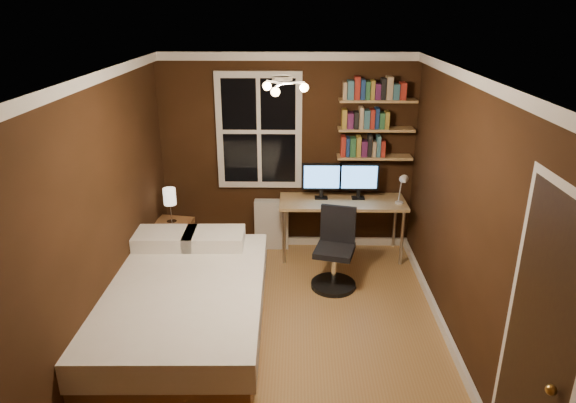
{
  "coord_description": "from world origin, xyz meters",
  "views": [
    {
      "loc": [
        0.12,
        -4.17,
        3.01
      ],
      "look_at": [
        0.04,
        0.45,
        1.24
      ],
      "focal_mm": 32.0,
      "sensor_mm": 36.0,
      "label": 1
    }
  ],
  "objects_px": {
    "nightstand": "(174,242)",
    "office_chair": "(335,258)",
    "bedside_lamp": "(170,206)",
    "desk": "(342,205)",
    "bed": "(177,310)",
    "monitor_left": "(322,181)",
    "desk_lamp": "(402,189)",
    "radiator": "(272,224)",
    "monitor_right": "(359,181)"
  },
  "relations": [
    {
      "from": "nightstand",
      "to": "office_chair",
      "type": "distance_m",
      "value": 2.03
    },
    {
      "from": "bedside_lamp",
      "to": "desk",
      "type": "relative_size",
      "value": 0.28
    },
    {
      "from": "bed",
      "to": "office_chair",
      "type": "xyz_separation_m",
      "value": [
        1.56,
        1.05,
        0.02
      ]
    },
    {
      "from": "bedside_lamp",
      "to": "desk",
      "type": "height_order",
      "value": "bedside_lamp"
    },
    {
      "from": "nightstand",
      "to": "office_chair",
      "type": "bearing_deg",
      "value": -5.74
    },
    {
      "from": "monitor_left",
      "to": "office_chair",
      "type": "bearing_deg",
      "value": -81.62
    },
    {
      "from": "desk_lamp",
      "to": "office_chair",
      "type": "xyz_separation_m",
      "value": [
        -0.82,
        -0.61,
        -0.62
      ]
    },
    {
      "from": "office_chair",
      "to": "monitor_left",
      "type": "bearing_deg",
      "value": 112.88
    },
    {
      "from": "bed",
      "to": "bedside_lamp",
      "type": "distance_m",
      "value": 1.7
    },
    {
      "from": "bedside_lamp",
      "to": "desk_lamp",
      "type": "xyz_separation_m",
      "value": [
        2.78,
        0.07,
        0.21
      ]
    },
    {
      "from": "desk",
      "to": "radiator",
      "type": "bearing_deg",
      "value": 167.67
    },
    {
      "from": "nightstand",
      "to": "radiator",
      "type": "bearing_deg",
      "value": 29.91
    },
    {
      "from": "monitor_left",
      "to": "bed",
      "type": "bearing_deg",
      "value": -126.74
    },
    {
      "from": "radiator",
      "to": "desk",
      "type": "xyz_separation_m",
      "value": [
        0.9,
        -0.2,
        0.35
      ]
    },
    {
      "from": "radiator",
      "to": "desk_lamp",
      "type": "bearing_deg",
      "value": -13.08
    },
    {
      "from": "bed",
      "to": "desk",
      "type": "height_order",
      "value": "bed"
    },
    {
      "from": "desk",
      "to": "monitor_right",
      "type": "bearing_deg",
      "value": 21.24
    },
    {
      "from": "desk",
      "to": "monitor_right",
      "type": "xyz_separation_m",
      "value": [
        0.2,
        0.08,
        0.29
      ]
    },
    {
      "from": "monitor_right",
      "to": "office_chair",
      "type": "relative_size",
      "value": 0.53
    },
    {
      "from": "bed",
      "to": "radiator",
      "type": "height_order",
      "value": "bed"
    },
    {
      "from": "radiator",
      "to": "office_chair",
      "type": "height_order",
      "value": "office_chair"
    },
    {
      "from": "bedside_lamp",
      "to": "monitor_right",
      "type": "height_order",
      "value": "monitor_right"
    },
    {
      "from": "bed",
      "to": "monitor_left",
      "type": "relative_size",
      "value": 4.64
    },
    {
      "from": "bed",
      "to": "nightstand",
      "type": "distance_m",
      "value": 1.64
    },
    {
      "from": "radiator",
      "to": "monitor_left",
      "type": "relative_size",
      "value": 1.34
    },
    {
      "from": "bedside_lamp",
      "to": "desk_lamp",
      "type": "relative_size",
      "value": 0.99
    },
    {
      "from": "bed",
      "to": "bedside_lamp",
      "type": "xyz_separation_m",
      "value": [
        -0.4,
        1.59,
        0.43
      ]
    },
    {
      "from": "radiator",
      "to": "desk_lamp",
      "type": "height_order",
      "value": "desk_lamp"
    },
    {
      "from": "desk",
      "to": "monitor_right",
      "type": "relative_size",
      "value": 3.18
    },
    {
      "from": "desk_lamp",
      "to": "nightstand",
      "type": "bearing_deg",
      "value": -178.48
    },
    {
      "from": "bedside_lamp",
      "to": "monitor_left",
      "type": "bearing_deg",
      "value": 10.02
    },
    {
      "from": "nightstand",
      "to": "bedside_lamp",
      "type": "bearing_deg",
      "value": 0.0
    },
    {
      "from": "bed",
      "to": "monitor_left",
      "type": "bearing_deg",
      "value": 52.02
    },
    {
      "from": "office_chair",
      "to": "desk",
      "type": "bearing_deg",
      "value": 94.65
    },
    {
      "from": "bed",
      "to": "monitor_right",
      "type": "height_order",
      "value": "monitor_right"
    },
    {
      "from": "bedside_lamp",
      "to": "desk",
      "type": "bearing_deg",
      "value": 6.68
    },
    {
      "from": "monitor_left",
      "to": "monitor_right",
      "type": "height_order",
      "value": "same"
    },
    {
      "from": "desk",
      "to": "office_chair",
      "type": "xyz_separation_m",
      "value": [
        -0.14,
        -0.78,
        -0.34
      ]
    },
    {
      "from": "bedside_lamp",
      "to": "radiator",
      "type": "bearing_deg",
      "value": 20.26
    },
    {
      "from": "desk",
      "to": "office_chair",
      "type": "bearing_deg",
      "value": -99.85
    },
    {
      "from": "desk_lamp",
      "to": "bedside_lamp",
      "type": "bearing_deg",
      "value": -178.48
    },
    {
      "from": "bedside_lamp",
      "to": "radiator",
      "type": "height_order",
      "value": "bedside_lamp"
    },
    {
      "from": "nightstand",
      "to": "monitor_right",
      "type": "xyz_separation_m",
      "value": [
        2.29,
        0.32,
        0.7
      ]
    },
    {
      "from": "nightstand",
      "to": "desk_lamp",
      "type": "distance_m",
      "value": 2.86
    },
    {
      "from": "desk",
      "to": "bed",
      "type": "bearing_deg",
      "value": -132.66
    },
    {
      "from": "nightstand",
      "to": "desk",
      "type": "relative_size",
      "value": 0.34
    },
    {
      "from": "desk",
      "to": "desk_lamp",
      "type": "bearing_deg",
      "value": -14.06
    },
    {
      "from": "bed",
      "to": "office_chair",
      "type": "distance_m",
      "value": 1.88
    },
    {
      "from": "bed",
      "to": "desk",
      "type": "relative_size",
      "value": 1.46
    },
    {
      "from": "bedside_lamp",
      "to": "office_chair",
      "type": "xyz_separation_m",
      "value": [
        1.96,
        -0.54,
        -0.41
      ]
    }
  ]
}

